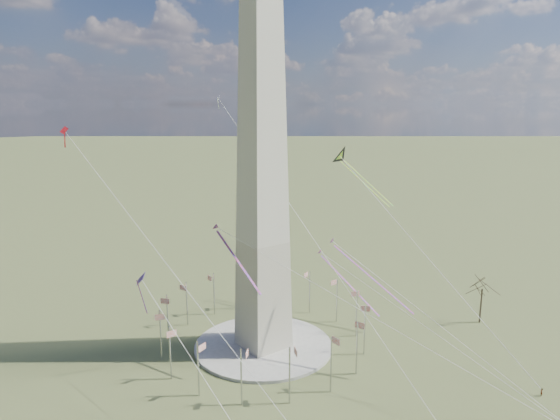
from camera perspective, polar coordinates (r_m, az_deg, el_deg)
ground at (r=135.78m, az=-1.90°, el=-15.37°), size 2000.00×2000.00×0.00m
plaza at (r=135.60m, az=-1.90°, el=-15.22°), size 36.00×36.00×0.80m
washington_monument at (r=121.47m, az=-2.06°, el=5.16°), size 15.56×15.56×100.00m
flagpole_ring at (r=132.60m, az=-1.92°, el=-12.58°), size 54.40×54.40×13.00m
tree_near at (r=156.42m, az=22.14°, el=-8.11°), size 8.82×8.82×15.43m
person_east at (r=129.02m, az=27.71°, el=-17.96°), size 0.75×0.58×1.81m
kite_delta_black at (r=155.57m, az=7.23°, el=5.76°), size 9.48×20.61×16.78m
kite_diamond_purple at (r=120.11m, az=-15.58°, el=-8.02°), size 2.95×3.65×10.68m
kite_streamer_left at (r=120.53m, az=9.05°, el=-6.35°), size 8.57×20.90×14.94m
kite_streamer_mid at (r=120.18m, az=-5.60°, el=-4.66°), size 1.96×18.99×13.03m
kite_streamer_right at (r=147.77m, az=6.81°, el=-7.25°), size 5.00×21.98×15.17m
kite_small_red at (r=132.33m, az=-23.43°, el=8.17°), size 1.73×1.82×5.14m
kite_small_white at (r=169.02m, az=-7.08°, el=12.45°), size 1.51×2.18×4.55m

